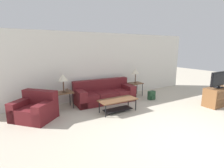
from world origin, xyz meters
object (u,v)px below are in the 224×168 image
table_lamp_left (63,78)px  table_lamp_right (136,72)px  tv_console (218,97)px  coffee_table (118,102)px  couch (104,94)px  television (220,79)px  backpack (152,95)px  armchair (35,110)px  side_table_left (64,94)px  side_table_right (135,84)px

table_lamp_left → table_lamp_right: (3.04, 0.00, 0.00)m
table_lamp_left → tv_console: 5.43m
coffee_table → table_lamp_left: bearing=138.4°
couch → table_lamp_left: table_lamp_left is taller
coffee_table → tv_console: bearing=-21.0°
tv_console → table_lamp_right: bearing=124.2°
television → backpack: 2.43m
couch → table_lamp_left: size_ratio=3.77×
coffee_table → table_lamp_right: table_lamp_right is taller
armchair → table_lamp_left: 1.34m
armchair → table_lamp_right: size_ratio=2.27×
table_lamp_right → tv_console: table_lamp_right is taller
couch → side_table_left: 1.54m
side_table_right → backpack: size_ratio=1.70×
side_table_left → table_lamp_left: table_lamp_left is taller
side_table_left → table_lamp_left: 0.54m
couch → table_lamp_right: bearing=1.6°
side_table_left → side_table_right: bearing=0.0°
table_lamp_left → backpack: bearing=-13.5°
side_table_left → armchair: bearing=-153.3°
armchair → side_table_left: armchair is taller
coffee_table → table_lamp_right: 2.19m
side_table_left → television: 5.40m
table_lamp_left → tv_console: table_lamp_left is taller
side_table_left → television: television is taller
table_lamp_left → side_table_left: bearing=104.0°
armchair → tv_console: armchair is taller
side_table_left → couch: bearing=-1.6°
armchair → coffee_table: 2.48m
side_table_right → tv_console: tv_console is taller
armchair → television: (5.74, -2.02, 0.67)m
tv_console → television: bearing=90.0°
table_lamp_left → television: (4.75, -2.52, -0.09)m
tv_console → table_lamp_left: bearing=152.0°
side_table_left → tv_console: bearing=-28.0°
couch → television: (3.23, -2.48, 0.67)m
table_lamp_right → coffee_table: bearing=-143.6°
side_table_left → side_table_right: size_ratio=1.00×
side_table_left → table_lamp_left: (0.00, -0.00, 0.54)m
armchair → side_table_right: (4.03, 0.50, 0.22)m
side_table_left → backpack: (3.26, -0.78, -0.34)m
tv_console → coffee_table: bearing=159.0°
side_table_left → side_table_right: same height
armchair → side_table_left: bearing=26.7°
couch → coffee_table: bearing=-96.9°
armchair → backpack: bearing=-3.9°
table_lamp_right → backpack: size_ratio=1.77×
television → coffee_table: bearing=159.0°
table_lamp_left → table_lamp_right: 3.04m
couch → side_table_left: couch is taller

